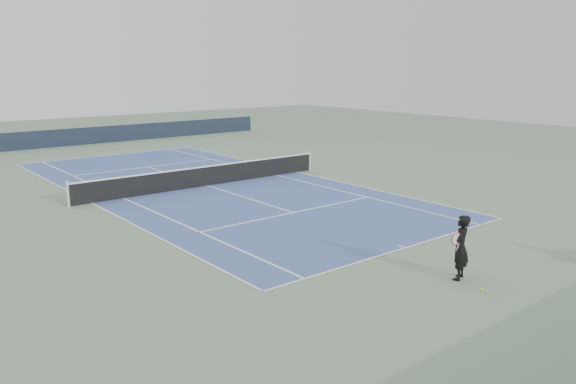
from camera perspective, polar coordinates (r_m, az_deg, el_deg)
ground at (r=26.68m, az=-8.21°, el=0.62°), size 80.00×80.00×0.00m
court_surface at (r=26.68m, az=-8.21°, el=0.63°), size 10.97×23.77×0.01m
tennis_net at (r=26.58m, az=-8.25°, el=1.68°), size 12.90×0.10×1.07m
windscreen_far at (r=42.78m, az=-20.66°, el=5.28°), size 30.00×0.25×1.20m
tennis_player at (r=15.45m, az=17.11°, el=-5.41°), size 0.85×0.70×1.75m
tennis_ball at (r=15.12m, az=19.06°, el=-9.34°), size 0.07×0.07×0.07m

